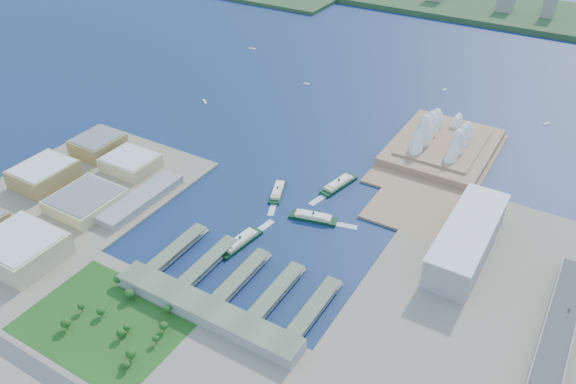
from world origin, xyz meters
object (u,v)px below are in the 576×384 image
Objects in this scene: opera_house at (446,131)px; ferry_d at (313,216)px; car_c at (569,311)px; toaster_building at (467,239)px; ferry_a at (278,190)px; ferry_c at (240,240)px; ferry_b at (339,183)px.

ferry_d is at bearing -108.83° from opera_house.
toaster_building is at bearing 156.17° from car_c.
ferry_a is 0.87× the size of ferry_c.
car_c is at bearing -23.83° from toaster_building.
ferry_b is (-84.16, -152.52, -26.46)m from opera_house.
ferry_a is (-232.42, -4.98, -15.64)m from toaster_building.
ferry_a is 0.88× the size of ferry_b.
toaster_building is at bearing -3.29° from ferry_b.
opera_house is 251.08m from ferry_a.
ferry_c is at bearing 136.61° from ferry_d.
ferry_c is at bearing -152.78° from toaster_building.
ferry_b is at bearing -118.89° from opera_house.
ferry_a is 0.92× the size of ferry_d.
toaster_building reaches higher than ferry_d.
opera_house reaches higher than ferry_a.
ferry_c is (-215.06, -110.62, -14.90)m from toaster_building.
toaster_building is at bearing -65.77° from opera_house.
ferry_c reaches higher than ferry_b.
opera_house is at bearing -104.54° from ferry_c.
ferry_c is 12.74× the size of car_c.
ferry_d is at bearing 176.21° from car_c.
ferry_b is 299.03m from car_c.
ferry_d is (-168.33, -29.75, -15.19)m from toaster_building.
toaster_building reaches higher than ferry_b.
ferry_c is (17.37, -105.64, 0.74)m from ferry_a.
ferry_d is 278.13m from car_c.
ferry_d reaches higher than ferry_a.
ferry_d is 12.09× the size of car_c.
ferry_b reaches higher than ferry_d.
ferry_a is at bearing 172.80° from car_c.
toaster_building is 242.30m from ferry_c.
toaster_building is 171.61m from ferry_d.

